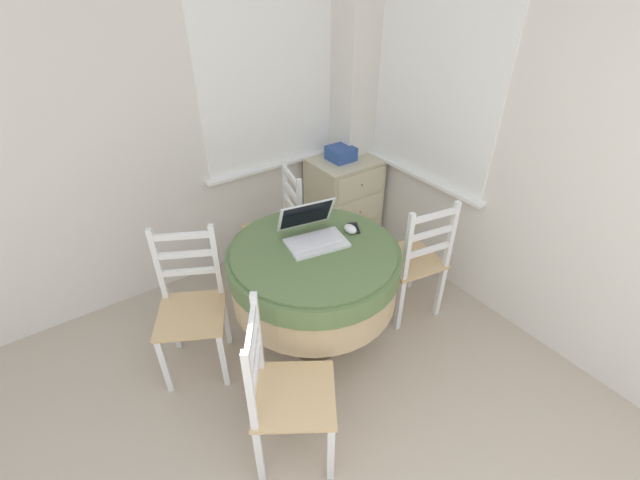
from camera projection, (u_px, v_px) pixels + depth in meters
name	position (u px, v px, depth m)	size (l,w,h in m)	color
corner_room_shell	(371.00, 151.00, 2.36)	(4.37, 5.10, 2.55)	silver
round_dining_table	(314.00, 271.00, 2.56)	(1.02, 1.02, 0.77)	#4C3D2D
laptop	(313.00, 233.00, 2.52)	(0.40, 0.37, 0.22)	silver
computer_mouse	(350.00, 229.00, 2.60)	(0.06, 0.10, 0.05)	white
cell_phone	(354.00, 228.00, 2.64)	(0.11, 0.14, 0.01)	black
dining_chair_near_back_window	(278.00, 231.00, 3.22)	(0.47, 0.47, 0.93)	tan
dining_chair_near_right_window	(414.00, 261.00, 2.91)	(0.45, 0.45, 0.93)	tan
dining_chair_camera_near	(285.00, 394.00, 2.04)	(0.54, 0.54, 0.93)	tan
dining_chair_left_flank	(192.00, 308.00, 2.53)	(0.52, 0.53, 0.93)	tan
corner_cabinet	(344.00, 200.00, 3.74)	(0.56, 0.48, 0.77)	beige
storage_box	(341.00, 153.00, 3.48)	(0.20, 0.20, 0.11)	#2D4C93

